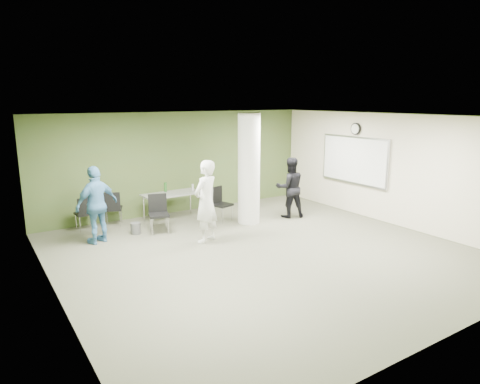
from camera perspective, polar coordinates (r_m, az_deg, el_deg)
floor at (r=9.05m, az=3.00°, el=-8.01°), size 8.00×8.00×0.00m
ceiling at (r=8.49m, az=3.22°, el=10.00°), size 8.00×8.00×0.00m
wall_back at (r=12.08m, az=-8.10°, el=3.91°), size 8.00×2.80×0.02m
wall_left at (r=7.15m, az=-23.90°, el=-2.85°), size 0.02×8.00×2.80m
wall_right_cream at (r=11.44m, az=19.59°, el=2.85°), size 0.02×8.00×2.80m
column at (r=10.84m, az=1.20°, el=3.07°), size 0.56×0.56×2.80m
whiteboard at (r=12.13m, az=14.93°, el=4.13°), size 0.05×2.30×1.30m
wall_clock at (r=12.04m, az=15.16°, el=8.13°), size 0.06×0.32×0.32m
folding_table at (r=11.35m, az=-9.04°, el=-0.37°), size 1.56×0.74×0.98m
wastebasket at (r=10.47m, az=-13.74°, el=-4.73°), size 0.23×0.23×0.27m
chair_back_left at (r=11.01m, az=-19.94°, el=-2.41°), size 0.44×0.44×0.83m
chair_back_right at (r=11.15m, az=-16.67°, el=-1.81°), size 0.58×0.58×0.89m
chair_table_left at (r=10.38m, az=-10.84°, el=-2.44°), size 0.56×0.56×0.92m
chair_table_right at (r=11.21m, az=-2.73°, el=-1.23°), size 0.55×0.55×0.89m
woman_white at (r=9.46m, az=-4.57°, el=-1.28°), size 0.80×0.68×1.85m
man_black at (r=11.53m, az=6.68°, el=0.60°), size 0.96×0.86×1.63m
man_blue at (r=9.89m, az=-18.55°, el=-1.63°), size 1.10×0.73×1.73m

